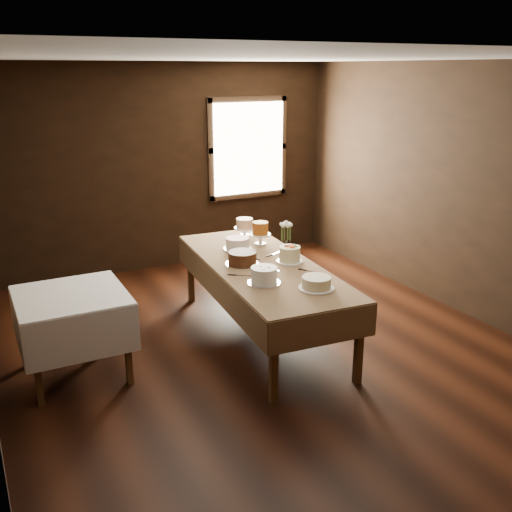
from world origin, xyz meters
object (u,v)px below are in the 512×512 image
Objects in this scene: cake_chocolate at (242,258)px; cake_cream at (316,283)px; side_table at (71,304)px; cake_swirl at (264,276)px; display_table at (262,269)px; cake_server_b at (313,272)px; cake_lattice at (238,244)px; cake_flowers at (290,255)px; cake_server_a at (275,272)px; flower_vase at (286,247)px; cake_server_e at (244,276)px; cake_speckled at (245,228)px; cake_server_d at (276,253)px; cake_caramel at (260,235)px; cake_server_c at (250,256)px.

cake_cream is at bearing -72.16° from cake_chocolate.
cake_swirl reaches higher than side_table.
display_table is 7.35× the size of cake_cream.
cake_lattice is at bearing 166.05° from cake_server_b.
cake_server_b is (0.04, -0.38, -0.07)m from cake_flowers.
cake_server_a is (0.18, -0.35, -0.06)m from cake_chocolate.
cake_server_e is at bearing -148.02° from flower_vase.
cake_server_d is at bearing -89.67° from cake_speckled.
cake_swirl is at bearing -152.00° from cake_server_a.
cake_swirl is 0.49m from cake_cream.
cake_server_e is at bearing -113.02° from cake_chocolate.
cake_cream is (0.11, -1.41, -0.00)m from cake_lattice.
cake_lattice is 1.41m from cake_cream.
cake_flowers is at bearing -65.77° from cake_lattice.
cake_speckled is at bearing 89.94° from cake_caramel.
side_table is at bearing 177.78° from display_table.
cake_server_e is (-0.63, -0.48, 0.00)m from cake_server_d.
cake_caramel reaches higher than cake_speckled.
cake_server_a is at bearing -90.29° from cake_lattice.
cake_server_d is (2.20, 0.17, 0.11)m from side_table.
display_table is at bearing -22.39° from cake_chocolate.
cake_flowers is 2.12× the size of flower_vase.
cake_chocolate reaches higher than side_table.
cake_lattice is 0.90× the size of cake_cream.
display_table is 0.58m from cake_swirl.
cake_server_b is (0.34, -0.18, 0.00)m from cake_server_a.
cake_chocolate is 1.21× the size of cake_swirl.
cake_caramel is 1.46m from cake_cream.
cake_chocolate reaches higher than cake_cream.
cake_server_e is at bearing -11.21° from side_table.
cake_server_c is 0.30m from cake_server_d.
cake_speckled is 0.97× the size of cake_flowers.
cake_chocolate is at bearing -132.44° from cake_caramel.
cake_flowers is 0.45m from cake_server_c.
flower_vase is at bearing 141.77° from cake_server_b.
cake_server_e is (-0.07, 0.26, -0.07)m from cake_swirl.
cake_server_d is at bearing 53.53° from cake_swirl.
cake_server_b and cake_server_d have the same top height.
side_table is at bearing 160.98° from cake_server_d.
cake_caramel is at bearing 90.38° from cake_server_e.
cake_caramel reaches higher than cake_lattice.
cake_speckled reaches higher than cake_swirl.
cake_server_d is at bearing 4.44° from side_table.
display_table is 20.12× the size of flower_vase.
cake_lattice is 0.54m from flower_vase.
flower_vase is (0.59, 0.14, 0.00)m from cake_chocolate.
cake_swirl is at bearing -140.92° from cake_flowers.
cake_flowers is (0.28, -0.07, 0.14)m from display_table.
cake_cream is at bearing -61.50° from cake_server_b.
cake_server_a is at bearing -145.06° from cake_flowers.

